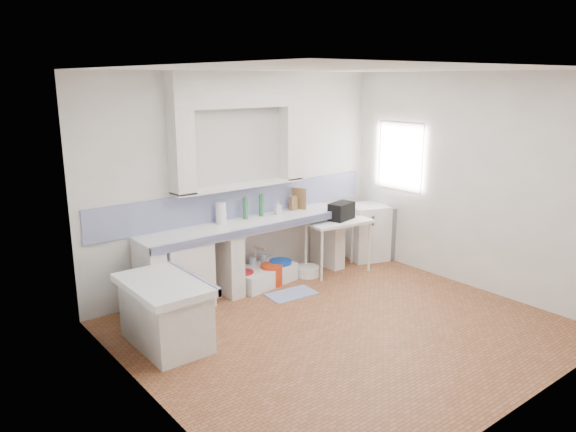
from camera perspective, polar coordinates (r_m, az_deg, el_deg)
floor at (r=6.25m, az=5.83°, el=-11.62°), size 4.50×4.50×0.00m
ceiling at (r=5.63m, az=6.56°, el=15.00°), size 4.50×4.50×0.00m
wall_back at (r=7.31m, az=-4.89°, el=3.79°), size 4.50×0.00×4.50m
wall_front at (r=4.62m, az=23.81°, el=-3.53°), size 4.50×0.00×4.50m
wall_left at (r=4.54m, az=-14.59°, el=-3.07°), size 0.00×4.50×4.50m
wall_right at (r=7.50m, az=18.57°, el=3.37°), size 0.00×4.50×4.50m
alcove_mass at (r=7.03m, az=-5.21°, el=13.01°), size 1.90×0.25×0.45m
window_frame at (r=8.31m, az=12.42°, el=6.16°), size 0.35×0.86×1.06m
lace_valance at (r=8.15m, az=11.90°, el=8.73°), size 0.01×0.84×0.24m
counter_slab at (r=7.13m, az=-4.13°, el=-0.91°), size 3.00×0.60×0.08m
counter_lip at (r=6.90m, az=-2.82°, el=-1.39°), size 3.00×0.04×0.10m
counter_pier_left at (r=6.62m, az=-14.18°, el=-6.62°), size 0.20×0.55×0.82m
counter_pier_mid at (r=7.08m, az=-6.41°, el=-4.89°), size 0.20×0.55×0.82m
counter_pier_right at (r=8.09m, az=4.14°, el=-2.39°), size 0.20×0.55×0.82m
peninsula_top at (r=5.77m, az=-12.81°, el=-7.01°), size 0.70×1.10×0.08m
peninsula_base at (r=5.90m, az=-12.63°, el=-10.18°), size 0.60×1.00×0.62m
peninsula_lip at (r=5.91m, az=-9.92°, el=-6.36°), size 0.04×1.10×0.10m
backsplash at (r=7.35m, az=-4.77°, el=1.47°), size 4.27×0.03×0.40m
stove at (r=6.78m, az=-10.94°, el=-5.87°), size 0.60×0.58×0.83m
sink at (r=7.45m, az=-2.58°, el=-6.29°), size 0.94×0.60×0.21m
side_table at (r=7.84m, az=5.21°, el=-3.15°), size 0.98×0.64×0.04m
fridge at (r=8.48m, az=8.25°, el=-1.64°), size 0.69×0.69×0.84m
bucket_red at (r=7.25m, az=-4.65°, el=-6.76°), size 0.28×0.28×0.26m
bucket_orange at (r=7.41m, az=-1.71°, el=-6.12°), size 0.30×0.30×0.28m
bucket_blue at (r=7.56m, az=-0.79°, el=-5.69°), size 0.31×0.31×0.29m
basin_white at (r=7.76m, az=2.03°, el=-5.76°), size 0.40×0.40×0.13m
water_bottle_a at (r=7.53m, az=-3.71°, el=-5.56°), size 0.10×0.10×0.34m
water_bottle_b at (r=7.63m, az=-2.57°, el=-5.27°), size 0.12×0.12×0.34m
black_bag at (r=7.76m, az=5.59°, el=0.51°), size 0.43×0.31×0.24m
green_bottle_a at (r=7.23m, az=-4.48°, el=0.81°), size 0.08×0.08×0.29m
green_bottle_b at (r=7.37m, az=-2.81°, el=1.12°), size 0.07×0.07×0.29m
knife_block at (r=7.71m, az=0.54°, el=1.35°), size 0.10×0.08×0.20m
cutting_board at (r=7.77m, az=1.17°, el=1.84°), size 0.11×0.21×0.30m
paper_towel at (r=7.04m, az=-7.01°, el=0.30°), size 0.15×0.15×0.27m
soap_bottle at (r=7.48m, az=-1.04°, el=0.92°), size 0.10×0.11×0.19m
rug at (r=7.13m, az=0.38°, el=-8.14°), size 0.66×0.41×0.01m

